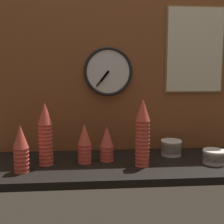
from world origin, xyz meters
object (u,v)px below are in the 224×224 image
cup_stack_left (45,134)px  wall_clock (108,72)px  cup_stack_center (107,143)px  bowl_stack_far_right (214,156)px  cup_stack_center_left (85,143)px  cup_stack_far_left (21,148)px  bowl_stack_right (171,147)px  menu_board (195,50)px  cup_stack_center_right (143,133)px

cup_stack_left → wall_clock: wall_clock is taller
cup_stack_center → bowl_stack_far_right: size_ratio=1.56×
cup_stack_center_left → cup_stack_far_left: bearing=-159.3°
bowl_stack_right → bowl_stack_far_right: 25.78cm
cup_stack_center → bowl_stack_right: (39.74, 7.58, -4.98)cm
bowl_stack_far_right → wall_clock: wall_clock is taller
menu_board → cup_stack_center_right: bearing=-140.9°
cup_stack_center_right → cup_stack_far_left: cup_stack_center_right is taller
cup_stack_center → bowl_stack_far_right: bearing=-9.5°
cup_stack_center_left → menu_board: menu_board is taller
cup_stack_center_left → bowl_stack_right: size_ratio=1.72×
cup_stack_center → menu_board: (57.52, 21.80, 53.99)cm
cup_stack_far_left → bowl_stack_right: cup_stack_far_left is taller
cup_stack_left → cup_stack_far_left: cup_stack_left is taller
cup_stack_center_left → cup_stack_left: bearing=-175.2°
wall_clock → menu_board: bearing=0.9°
cup_stack_center_right → wall_clock: (-16.19, 30.86, 32.32)cm
bowl_stack_right → cup_stack_left: bearing=-170.8°
cup_stack_center_left → cup_stack_left: (-20.88, -1.75, 6.06)cm
cup_stack_center_left → cup_stack_far_left: (-31.59, -11.97, 1.01)cm
menu_board → wall_clock: bearing=-179.1°
cup_stack_far_left → wall_clock: 69.80cm
cup_stack_center_right → menu_board: (39.02, 31.75, 45.91)cm
wall_clock → menu_board: (55.21, 0.89, 13.59)cm
cup_stack_center → menu_board: bearing=20.8°
cup_stack_left → cup_stack_center_left: bearing=4.8°
bowl_stack_far_right → wall_clock: 79.18cm
cup_stack_center_right → wall_clock: wall_clock is taller
bowl_stack_far_right → menu_board: bearing=92.3°
cup_stack_center → cup_stack_center_left: bearing=-168.6°
wall_clock → bowl_stack_far_right: bearing=-28.5°
bowl_stack_right → cup_stack_center: bearing=-169.2°
cup_stack_left → cup_stack_far_left: bearing=-136.4°
bowl_stack_right → wall_clock: size_ratio=0.42×
bowl_stack_right → cup_stack_center_right: bearing=-140.5°
cup_stack_center_left → wall_clock: size_ratio=0.72×
cup_stack_far_left → menu_board: size_ratio=0.44×
cup_stack_far_left → bowl_stack_right: (83.77, 22.04, -7.00)cm
cup_stack_left → menu_board: menu_board is taller
cup_stack_center_right → bowl_stack_far_right: cup_stack_center_right is taller
cup_stack_center_left → cup_stack_far_left: cup_stack_far_left is taller
cup_stack_center_left → cup_stack_left: cup_stack_left is taller
cup_stack_center → cup_stack_left: 34.32cm
cup_stack_left → bowl_stack_right: size_ratio=2.68×
cup_stack_center_right → cup_stack_left: 52.14cm
cup_stack_center_right → bowl_stack_far_right: (40.28, 0.16, -13.91)cm
cup_stack_left → cup_stack_center: bearing=7.3°
cup_stack_left → bowl_stack_far_right: size_ratio=2.68×
cup_stack_center_left → bowl_stack_right: (52.18, 10.08, -5.99)cm
cup_stack_center_right → bowl_stack_right: (21.25, 17.53, -13.06)cm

